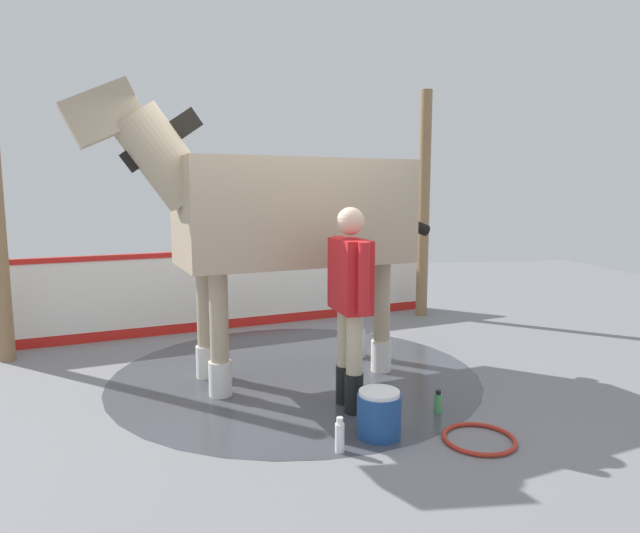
{
  "coord_description": "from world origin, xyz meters",
  "views": [
    {
      "loc": [
        4.86,
        -0.52,
        1.75
      ],
      "look_at": [
        0.21,
        0.23,
        1.11
      ],
      "focal_mm": 30.86,
      "sensor_mm": 36.0,
      "label": 1
    }
  ],
  "objects_px": {
    "wash_bucket": "(379,414)",
    "bottle_shampoo": "(340,436)",
    "horse": "(283,215)",
    "hose_coil": "(479,439)",
    "bottle_spray": "(438,403)",
    "handler": "(350,295)"
  },
  "relations": [
    {
      "from": "bottle_shampoo",
      "to": "bottle_spray",
      "type": "relative_size",
      "value": 1.31
    },
    {
      "from": "handler",
      "to": "wash_bucket",
      "type": "distance_m",
      "value": 0.95
    },
    {
      "from": "bottle_shampoo",
      "to": "hose_coil",
      "type": "distance_m",
      "value": 1.01
    },
    {
      "from": "bottle_shampoo",
      "to": "bottle_spray",
      "type": "bearing_deg",
      "value": 120.34
    },
    {
      "from": "horse",
      "to": "hose_coil",
      "type": "bearing_deg",
      "value": 111.96
    },
    {
      "from": "horse",
      "to": "wash_bucket",
      "type": "distance_m",
      "value": 2.05
    },
    {
      "from": "horse",
      "to": "wash_bucket",
      "type": "bearing_deg",
      "value": 95.75
    },
    {
      "from": "bottle_spray",
      "to": "hose_coil",
      "type": "height_order",
      "value": "bottle_spray"
    },
    {
      "from": "horse",
      "to": "bottle_spray",
      "type": "distance_m",
      "value": 2.14
    },
    {
      "from": "bottle_spray",
      "to": "hose_coil",
      "type": "bearing_deg",
      "value": 11.49
    },
    {
      "from": "hose_coil",
      "to": "bottle_spray",
      "type": "bearing_deg",
      "value": -168.51
    },
    {
      "from": "handler",
      "to": "hose_coil",
      "type": "xyz_separation_m",
      "value": [
        0.74,
        0.78,
        -0.92
      ]
    },
    {
      "from": "bottle_shampoo",
      "to": "bottle_spray",
      "type": "height_order",
      "value": "bottle_shampoo"
    },
    {
      "from": "bottle_spray",
      "to": "horse",
      "type": "bearing_deg",
      "value": -134.39
    },
    {
      "from": "wash_bucket",
      "to": "bottle_shampoo",
      "type": "relative_size",
      "value": 1.38
    },
    {
      "from": "horse",
      "to": "bottle_spray",
      "type": "xyz_separation_m",
      "value": [
        1.1,
        1.12,
        -1.45
      ]
    },
    {
      "from": "horse",
      "to": "wash_bucket",
      "type": "relative_size",
      "value": 9.94
    },
    {
      "from": "handler",
      "to": "bottle_spray",
      "type": "distance_m",
      "value": 1.11
    },
    {
      "from": "horse",
      "to": "bottle_spray",
      "type": "height_order",
      "value": "horse"
    },
    {
      "from": "wash_bucket",
      "to": "horse",
      "type": "bearing_deg",
      "value": -159.05
    },
    {
      "from": "horse",
      "to": "hose_coil",
      "type": "height_order",
      "value": "horse"
    },
    {
      "from": "bottle_spray",
      "to": "hose_coil",
      "type": "xyz_separation_m",
      "value": [
        0.52,
        0.11,
        -0.07
      ]
    }
  ]
}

